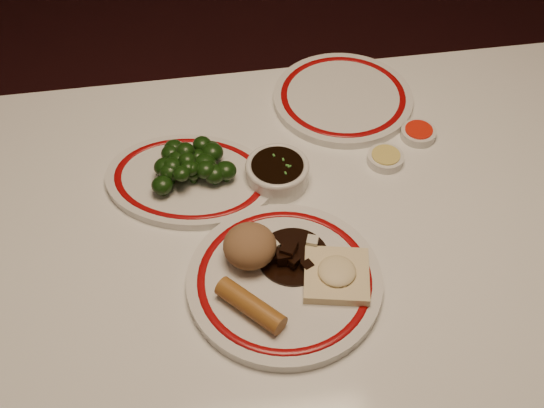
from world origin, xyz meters
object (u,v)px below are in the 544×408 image
at_px(spring_roll, 251,305).
at_px(broccoli_pile, 191,163).
at_px(fried_wonton, 337,274).
at_px(dining_table, 307,277).
at_px(soy_bowl, 277,174).
at_px(broccoli_plate, 190,179).
at_px(main_plate, 284,281).
at_px(rice_mound, 250,246).
at_px(stirfry_heap, 288,253).

bearing_deg(spring_roll, broccoli_pile, 59.64).
bearing_deg(fried_wonton, dining_table, 106.13).
bearing_deg(dining_table, fried_wonton, -73.87).
bearing_deg(soy_bowl, broccoli_plate, 172.29).
xyz_separation_m(main_plate, broccoli_plate, (-0.12, 0.23, -0.00)).
bearing_deg(soy_bowl, fried_wonton, -76.88).
relative_size(fried_wonton, broccoli_plate, 0.34).
relative_size(spring_roll, broccoli_plate, 0.33).
bearing_deg(rice_mound, spring_roll, -97.23).
xyz_separation_m(dining_table, fried_wonton, (0.02, -0.08, 0.12)).
xyz_separation_m(stirfry_heap, broccoli_pile, (-0.13, 0.20, 0.01)).
xyz_separation_m(main_plate, stirfry_heap, (0.01, 0.04, 0.02)).
bearing_deg(dining_table, rice_mound, -165.17).
height_order(broccoli_plate, soy_bowl, soy_bowl).
relative_size(rice_mound, spring_roll, 0.73).
bearing_deg(main_plate, stirfry_heap, 72.00).
distance_m(stirfry_heap, broccoli_pile, 0.24).
xyz_separation_m(main_plate, broccoli_pile, (-0.12, 0.24, 0.03)).
xyz_separation_m(main_plate, spring_roll, (-0.06, -0.05, 0.02)).
relative_size(dining_table, broccoli_pile, 8.41).
height_order(main_plate, stirfry_heap, stirfry_heap).
distance_m(broccoli_plate, broccoli_pile, 0.03).
height_order(stirfry_heap, broccoli_pile, broccoli_pile).
height_order(spring_roll, fried_wonton, spring_roll).
relative_size(fried_wonton, stirfry_heap, 1.03).
bearing_deg(fried_wonton, rice_mound, 154.43).
xyz_separation_m(dining_table, spring_roll, (-0.11, -0.12, 0.12)).
distance_m(dining_table, broccoli_plate, 0.26).
height_order(main_plate, soy_bowl, soy_bowl).
xyz_separation_m(rice_mound, soy_bowl, (0.07, 0.17, -0.03)).
height_order(main_plate, rice_mound, rice_mound).
relative_size(spring_roll, soy_bowl, 1.05).
distance_m(fried_wonton, broccoli_plate, 0.32).
bearing_deg(fried_wonton, soy_bowl, 103.12).
relative_size(dining_table, spring_roll, 10.84).
bearing_deg(broccoli_pile, broccoli_plate, -120.39).
distance_m(broccoli_pile, soy_bowl, 0.15).
relative_size(dining_table, broccoli_plate, 3.54).
bearing_deg(rice_mound, main_plate, -44.98).
bearing_deg(fried_wonton, broccoli_pile, 127.82).
xyz_separation_m(main_plate, rice_mound, (-0.05, 0.05, 0.04)).
height_order(fried_wonton, broccoli_plate, fried_wonton).
bearing_deg(rice_mound, broccoli_pile, 110.96).
xyz_separation_m(stirfry_heap, broccoli_plate, (-0.14, 0.19, -0.02)).
height_order(dining_table, fried_wonton, fried_wonton).
distance_m(fried_wonton, stirfry_heap, 0.08).
distance_m(main_plate, fried_wonton, 0.08).
height_order(main_plate, broccoli_pile, broccoli_pile).
distance_m(rice_mound, broccoli_pile, 0.21).
bearing_deg(main_plate, dining_table, 53.95).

